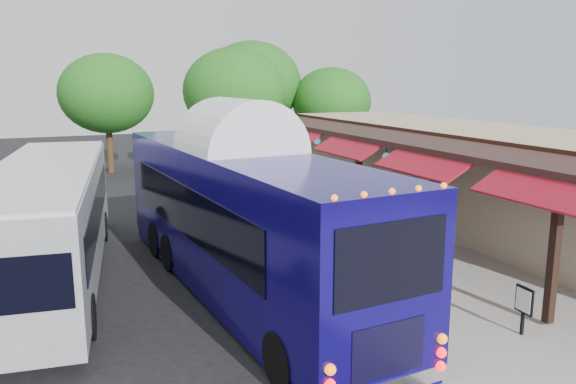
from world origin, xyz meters
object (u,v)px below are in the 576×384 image
ped_c (308,222)px  ped_d (271,210)px  city_bus (48,217)px  ped_b (345,230)px  sign_board (524,303)px  ped_a (294,209)px  coach_bus (241,212)px

ped_c → ped_d: bearing=-113.3°
city_bus → ped_b: bearing=-4.2°
city_bus → sign_board: size_ratio=11.45×
ped_a → ped_c: ped_a is taller
ped_b → ped_c: bearing=-43.0°
coach_bus → ped_d: bearing=55.0°
city_bus → ped_a: 7.72m
city_bus → ped_d: (6.79, 1.09, -0.67)m
ped_b → ped_c: (-0.79, 0.95, 0.10)m
ped_c → sign_board: 7.25m
coach_bus → ped_a: (3.20, 3.95, -1.06)m
city_bus → ped_c: 7.34m
ped_d → sign_board: 9.14m
city_bus → ped_d: city_bus is taller
sign_board → ped_a: bearing=99.7°
coach_bus → city_bus: bearing=142.9°
city_bus → ped_d: bearing=16.8°
city_bus → ped_b: 8.28m
ped_b → sign_board: (0.73, -6.13, -0.07)m
ped_c → sign_board: ped_c is taller
ped_b → city_bus: bearing=-4.8°
city_bus → sign_board: city_bus is taller
ped_b → sign_board: size_ratio=1.49×
coach_bus → ped_b: coach_bus is taller
coach_bus → ped_b: bearing=13.8°
ped_a → ped_c: (-0.35, -1.83, -0.00)m
ped_a → sign_board: bearing=-84.4°
ped_d → ped_b: bearing=121.5°
coach_bus → sign_board: 6.73m
ped_c → city_bus: bearing=-43.7°
city_bus → ped_c: size_ratio=6.86×
city_bus → ped_b: city_bus is taller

